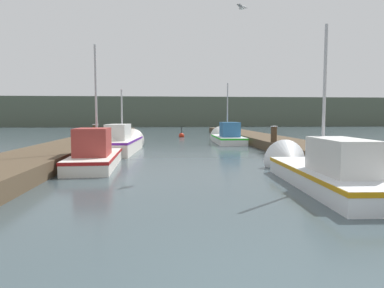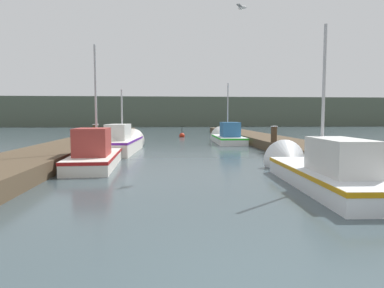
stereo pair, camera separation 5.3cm
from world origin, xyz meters
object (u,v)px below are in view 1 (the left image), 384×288
object	(u,v)px
channel_buoy	(182,136)
seagull_lead	(242,7)
fishing_boat_1	(98,153)
fishing_boat_2	(124,142)
fishing_boat_0	(317,169)
fishing_boat_3	(226,137)
mooring_piling_1	(234,132)
mooring_piling_2	(96,138)
mooring_piling_0	(274,139)

from	to	relation	value
channel_buoy	seagull_lead	xyz separation A→B (m)	(1.17, -17.36, 5.38)
fishing_boat_1	seagull_lead	bearing A→B (deg)	-13.58
channel_buoy	seagull_lead	distance (m)	18.21
fishing_boat_2	seagull_lead	bearing A→B (deg)	-47.78
fishing_boat_0	seagull_lead	distance (m)	6.14
fishing_boat_2	channel_buoy	size ratio (longest dim) A/B	6.60
seagull_lead	fishing_boat_3	bearing A→B (deg)	-146.19
mooring_piling_1	mooring_piling_2	size ratio (longest dim) A/B	0.74
fishing_boat_1	seagull_lead	size ratio (longest dim) A/B	11.42
mooring_piling_0	channel_buoy	size ratio (longest dim) A/B	1.35
fishing_boat_1	channel_buoy	size ratio (longest dim) A/B	5.74
mooring_piling_0	mooring_piling_1	xyz separation A→B (m)	(0.01, 9.63, -0.13)
fishing_boat_1	mooring_piling_0	distance (m)	8.79
fishing_boat_2	fishing_boat_3	size ratio (longest dim) A/B	1.06
fishing_boat_0	channel_buoy	bearing A→B (deg)	99.96
fishing_boat_0	fishing_boat_2	distance (m)	10.96
fishing_boat_3	mooring_piling_1	size ratio (longest dim) A/B	5.79
fishing_boat_1	mooring_piling_1	bearing A→B (deg)	57.22
fishing_boat_2	mooring_piling_0	distance (m)	7.67
fishing_boat_1	fishing_boat_3	world-z (taller)	fishing_boat_1
fishing_boat_3	mooring_piling_0	distance (m)	6.67
mooring_piling_2	seagull_lead	distance (m)	9.25
mooring_piling_2	seagull_lead	xyz separation A→B (m)	(6.03, -5.11, 4.81)
fishing_boat_0	mooring_piling_0	world-z (taller)	fishing_boat_0
fishing_boat_2	seagull_lead	size ratio (longest dim) A/B	13.12
fishing_boat_3	seagull_lead	distance (m)	12.56
mooring_piling_0	mooring_piling_1	world-z (taller)	mooring_piling_0
fishing_boat_2	seagull_lead	world-z (taller)	seagull_lead
fishing_boat_1	fishing_boat_2	world-z (taller)	fishing_boat_1
fishing_boat_1	mooring_piling_0	xyz separation A→B (m)	(7.95, 3.73, 0.25)
mooring_piling_1	fishing_boat_2	bearing A→B (deg)	-131.96
fishing_boat_0	fishing_boat_3	bearing A→B (deg)	92.03
mooring_piling_0	mooring_piling_2	distance (m)	8.82
mooring_piling_0	fishing_boat_3	bearing A→B (deg)	100.31
fishing_boat_3	channel_buoy	xyz separation A→B (m)	(-2.77, 6.01, -0.26)
fishing_boat_2	mooring_piling_2	xyz separation A→B (m)	(-1.24, -0.88, 0.25)
mooring_piling_2	fishing_boat_1	bearing A→B (deg)	-77.96
channel_buoy	mooring_piling_2	bearing A→B (deg)	-111.62
fishing_boat_1	mooring_piling_0	size ratio (longest dim) A/B	4.24
mooring_piling_1	channel_buoy	bearing A→B (deg)	143.54
mooring_piling_2	mooring_piling_1	bearing A→B (deg)	46.55
mooring_piling_1	mooring_piling_2	xyz separation A→B (m)	(-8.83, -9.32, 0.19)
fishing_boat_1	mooring_piling_2	distance (m)	4.15
fishing_boat_2	fishing_boat_3	xyz separation A→B (m)	(6.38, 5.37, -0.07)
fishing_boat_2	fishing_boat_3	distance (m)	8.34
fishing_boat_2	fishing_boat_3	world-z (taller)	fishing_boat_3
fishing_boat_2	mooring_piling_1	bearing A→B (deg)	51.62
fishing_boat_0	mooring_piling_2	xyz separation A→B (m)	(-7.44, 8.16, 0.33)
mooring_piling_0	mooring_piling_1	bearing A→B (deg)	89.92
fishing_boat_0	fishing_boat_1	xyz separation A→B (m)	(-6.58, 4.11, 0.03)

